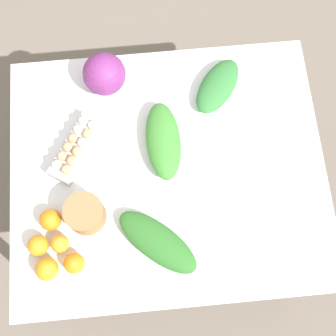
# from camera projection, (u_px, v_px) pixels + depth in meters

# --- Properties ---
(ground_plane) EXTENTS (8.00, 8.00, 0.00)m
(ground_plane) POSITION_uv_depth(u_px,v_px,m) (168.00, 208.00, 2.48)
(ground_plane) COLOR #70665B
(dining_table) EXTENTS (1.21, 1.02, 0.72)m
(dining_table) POSITION_uv_depth(u_px,v_px,m) (168.00, 176.00, 1.88)
(dining_table) COLOR silver
(dining_table) RESTS_ON ground_plane
(cabbage_purple) EXTENTS (0.17, 0.17, 0.17)m
(cabbage_purple) POSITION_uv_depth(u_px,v_px,m) (104.00, 74.00, 1.82)
(cabbage_purple) COLOR #7A2D75
(cabbage_purple) RESTS_ON dining_table
(egg_carton) EXTENTS (0.23, 0.28, 0.09)m
(egg_carton) POSITION_uv_depth(u_px,v_px,m) (76.00, 147.00, 1.78)
(egg_carton) COLOR #B7B7B2
(egg_carton) RESTS_ON dining_table
(paper_bag) EXTENTS (0.14, 0.14, 0.11)m
(paper_bag) POSITION_uv_depth(u_px,v_px,m) (85.00, 214.00, 1.69)
(paper_bag) COLOR #997047
(paper_bag) RESTS_ON dining_table
(greens_bunch_scallion) EXTENTS (0.26, 0.29, 0.07)m
(greens_bunch_scallion) POSITION_uv_depth(u_px,v_px,m) (218.00, 86.00, 1.86)
(greens_bunch_scallion) COLOR #337538
(greens_bunch_scallion) RESTS_ON dining_table
(greens_bunch_kale) EXTENTS (0.14, 0.32, 0.09)m
(greens_bunch_kale) POSITION_uv_depth(u_px,v_px,m) (163.00, 141.00, 1.78)
(greens_bunch_kale) COLOR #3D8433
(greens_bunch_kale) RESTS_ON dining_table
(greens_bunch_dandelion) EXTENTS (0.34, 0.32, 0.07)m
(greens_bunch_dandelion) POSITION_uv_depth(u_px,v_px,m) (158.00, 242.00, 1.68)
(greens_bunch_dandelion) COLOR #2D6B28
(greens_bunch_dandelion) RESTS_ON dining_table
(orange_0) EXTENTS (0.07, 0.07, 0.07)m
(orange_0) POSITION_uv_depth(u_px,v_px,m) (60.00, 244.00, 1.68)
(orange_0) COLOR orange
(orange_0) RESTS_ON dining_table
(orange_1) EXTENTS (0.08, 0.08, 0.08)m
(orange_1) POSITION_uv_depth(u_px,v_px,m) (38.00, 245.00, 1.67)
(orange_1) COLOR orange
(orange_1) RESTS_ON dining_table
(orange_2) EXTENTS (0.08, 0.08, 0.08)m
(orange_2) POSITION_uv_depth(u_px,v_px,m) (50.00, 220.00, 1.70)
(orange_2) COLOR orange
(orange_2) RESTS_ON dining_table
(orange_3) EXTENTS (0.08, 0.08, 0.08)m
(orange_3) POSITION_uv_depth(u_px,v_px,m) (47.00, 269.00, 1.64)
(orange_3) COLOR orange
(orange_3) RESTS_ON dining_table
(orange_4) EXTENTS (0.08, 0.08, 0.08)m
(orange_4) POSITION_uv_depth(u_px,v_px,m) (74.00, 263.00, 1.65)
(orange_4) COLOR orange
(orange_4) RESTS_ON dining_table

